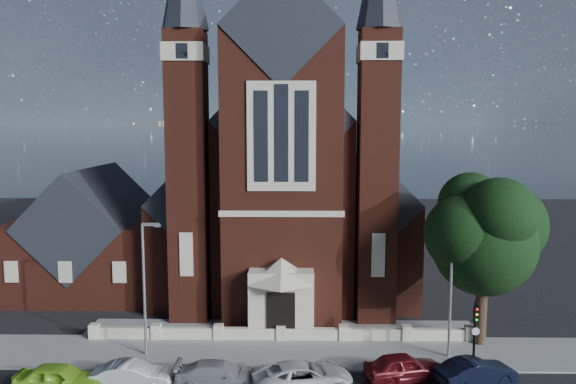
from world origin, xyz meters
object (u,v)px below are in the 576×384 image
car_lime_van (60,379)px  church (286,186)px  street_lamp_right (452,283)px  car_dark_red (404,367)px  street_tree (488,237)px  car_navy (476,373)px  car_silver_b (220,375)px  parish_hall (94,241)px  car_white_suv (302,376)px  street_lamp_left (145,281)px  car_silver_a (132,376)px  traffic_signal (475,326)px

car_lime_van → church: bearing=-24.8°
street_lamp_right → car_dark_red: size_ratio=1.84×
car_lime_van → street_tree: bearing=-74.4°
car_lime_van → car_navy: car_lime_van is taller
car_silver_b → car_navy: car_navy is taller
car_silver_b → car_navy: 13.56m
parish_hall → car_white_suv: bearing=-46.3°
street_tree → street_lamp_left: bearing=-175.2°
street_tree → car_silver_a: 21.94m
street_lamp_left → car_lime_van: bearing=-125.1°
car_silver_a → parish_hall: bearing=23.2°
church → parish_hall: (-16.00, -4.94, -4.17)m
parish_hall → car_navy: (26.50, -17.51, -3.29)m
car_lime_van → car_dark_red: size_ratio=1.02×
car_dark_red → car_white_suv: bearing=87.1°
street_lamp_right → car_silver_b: 14.26m
parish_hall → street_lamp_left: parish_hall is taller
church → car_silver_a: church is taller
parish_hall → car_navy: parish_hall is taller
church → car_silver_b: size_ratio=7.37×
street_tree → car_navy: (-2.09, -5.21, -6.24)m
car_navy → street_lamp_left: bearing=61.8°
church → street_lamp_right: (10.09, -18.94, -3.59)m
street_tree → car_dark_red: 9.68m
church → car_silver_a: size_ratio=8.30×
traffic_signal → car_lime_van: traffic_signal is taller
street_lamp_left → car_lime_van: (-3.29, -4.69, -3.83)m
car_white_suv → car_dark_red: (5.52, 1.15, 0.01)m
car_silver_b → car_white_suv: (4.34, -0.15, 0.05)m
parish_hall → street_tree: 31.27m
parish_hall → car_white_suv: (17.30, -18.10, -3.28)m
traffic_signal → car_white_suv: traffic_signal is taller
church → car_dark_red: 24.11m
street_lamp_left → traffic_signal: 19.08m
car_silver_a → car_navy: car_navy is taller
car_lime_van → street_lamp_left: bearing=-34.5°
parish_hall → car_lime_van: bearing=-75.6°
car_navy → car_lime_van: bearing=75.7°
street_lamp_right → street_tree: bearing=34.3°
parish_hall → traffic_signal: size_ratio=3.05×
parish_hall → car_white_suv: size_ratio=2.31×
traffic_signal → car_navy: (-0.50, -1.93, -1.86)m
parish_hall → street_lamp_left: bearing=-60.0°
car_silver_b → car_white_suv: 4.34m
street_tree → car_white_suv: (-11.30, -5.81, -6.22)m
car_navy → car_dark_red: bearing=64.0°
street_lamp_left → street_lamp_right: bearing=0.0°
traffic_signal → car_silver_a: bearing=-172.3°
car_dark_red → car_navy: bearing=-113.3°
parish_hall → car_lime_van: size_ratio=2.70×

